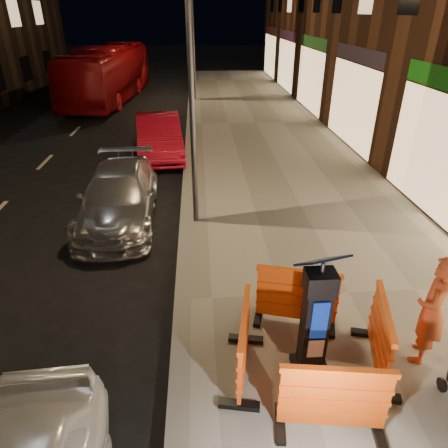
{
  "coord_description": "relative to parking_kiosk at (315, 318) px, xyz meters",
  "views": [
    {
      "loc": [
        0.37,
        -5.64,
        4.68
      ],
      "look_at": [
        0.8,
        1.0,
        1.1
      ],
      "focal_mm": 32.0,
      "sensor_mm": 36.0,
      "label": 1
    }
  ],
  "objects": [
    {
      "name": "barrier_back",
      "position": [
        0.0,
        0.95,
        -0.41
      ],
      "size": [
        1.43,
        0.89,
        1.03
      ],
      "primitive_type": "cube",
      "rotation": [
        0.0,
        0.0,
        -0.27
      ],
      "color": "#F75611",
      "rests_on": "sidewalk"
    },
    {
      "name": "car_red",
      "position": [
        -2.88,
        10.17,
        -1.08
      ],
      "size": [
        1.98,
        4.44,
        1.41
      ],
      "primitive_type": "imported",
      "rotation": [
        0.0,
        0.0,
        0.12
      ],
      "color": "#AA0E22",
      "rests_on": "ground"
    },
    {
      "name": "barrier_bldgside",
      "position": [
        0.95,
        0.0,
        -0.41
      ],
      "size": [
        0.87,
        1.42,
        1.03
      ],
      "primitive_type": "cube",
      "rotation": [
        0.0,
        0.0,
        1.31
      ],
      "color": "#F75611",
      "rests_on": "sidewalk"
    },
    {
      "name": "street_lamp_far",
      "position": [
        -1.59,
        19.66,
        2.07
      ],
      "size": [
        0.12,
        0.12,
        6.0
      ],
      "primitive_type": "cylinder",
      "color": "#3F3F44",
      "rests_on": "sidewalk"
    },
    {
      "name": "street_lamp_mid",
      "position": [
        -1.59,
        4.66,
        2.07
      ],
      "size": [
        0.12,
        0.12,
        6.0
      ],
      "primitive_type": "cylinder",
      "color": "#3F3F44",
      "rests_on": "sidewalk"
    },
    {
      "name": "kerb",
      "position": [
        -1.84,
        1.66,
        -1.0
      ],
      "size": [
        0.3,
        60.0,
        0.15
      ],
      "primitive_type": "cube",
      "color": "slate",
      "rests_on": "ground"
    },
    {
      "name": "barrier_kerbside",
      "position": [
        -0.95,
        0.0,
        -0.41
      ],
      "size": [
        0.78,
        1.41,
        1.03
      ],
      "primitive_type": "cube",
      "rotation": [
        0.0,
        0.0,
        1.38
      ],
      "color": "#F75611",
      "rests_on": "sidewalk"
    },
    {
      "name": "sidewalk",
      "position": [
        1.16,
        1.66,
        -1.0
      ],
      "size": [
        6.0,
        60.0,
        0.15
      ],
      "primitive_type": "cube",
      "color": "gray",
      "rests_on": "ground"
    },
    {
      "name": "parking_kiosk",
      "position": [
        0.0,
        0.0,
        0.0
      ],
      "size": [
        0.7,
        0.7,
        1.85
      ],
      "primitive_type": "cube",
      "rotation": [
        0.0,
        0.0,
        -0.22
      ],
      "color": "black",
      "rests_on": "sidewalk"
    },
    {
      "name": "barrier_front",
      "position": [
        0.0,
        -0.95,
        -0.41
      ],
      "size": [
        1.39,
        0.72,
        1.03
      ],
      "primitive_type": "cube",
      "rotation": [
        0.0,
        0.0,
        -0.14
      ],
      "color": "#F75611",
      "rests_on": "sidewalk"
    },
    {
      "name": "car_silver",
      "position": [
        -3.48,
        5.14,
        -1.08
      ],
      "size": [
        1.94,
        4.43,
        1.27
      ],
      "primitive_type": "imported",
      "rotation": [
        0.0,
        0.0,
        0.04
      ],
      "color": "silver",
      "rests_on": "ground"
    },
    {
      "name": "man",
      "position": [
        1.68,
        0.12,
        -0.06
      ],
      "size": [
        0.7,
        0.75,
        1.73
      ],
      "primitive_type": "imported",
      "rotation": [
        0.0,
        0.0,
        -2.19
      ],
      "color": "#A73F1E",
      "rests_on": "sidewalk"
    },
    {
      "name": "bus_doubledecker",
      "position": [
        -6.46,
        20.39,
        -1.08
      ],
      "size": [
        3.41,
        10.78,
        2.95
      ],
      "primitive_type": "imported",
      "rotation": [
        0.0,
        0.0,
        -0.09
      ],
      "color": "maroon",
      "rests_on": "ground"
    },
    {
      "name": "ground_plane",
      "position": [
        -1.84,
        1.66,
        -1.08
      ],
      "size": [
        120.0,
        120.0,
        0.0
      ],
      "primitive_type": "plane",
      "color": "black",
      "rests_on": "ground"
    }
  ]
}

